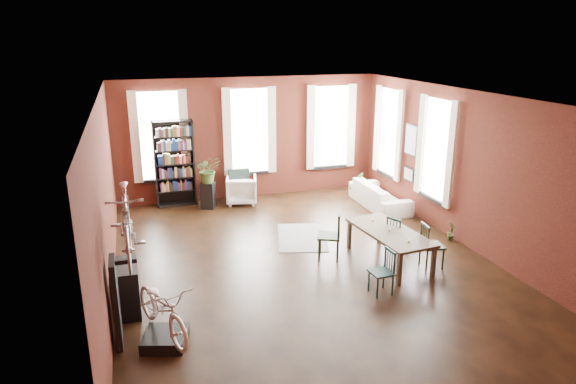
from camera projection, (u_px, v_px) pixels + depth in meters
name	position (u px, v px, depth m)	size (l,w,h in m)	color
room	(306.00, 147.00, 9.99)	(9.00, 9.04, 3.22)	black
dining_table	(389.00, 247.00, 9.89)	(0.87, 1.91, 0.65)	#4C3F2D
dining_chair_a	(381.00, 272.00, 8.68)	(0.36, 0.36, 0.78)	#1C3E3D
dining_chair_b	(329.00, 236.00, 10.03)	(0.44, 0.44, 0.95)	#202F1C
dining_chair_c	(432.00, 245.00, 9.67)	(0.40, 0.40, 0.86)	black
dining_chair_d	(398.00, 236.00, 10.21)	(0.37, 0.37, 0.81)	#1A3B38
bookshelf	(175.00, 164.00, 13.02)	(1.00, 0.32, 2.20)	black
white_armchair	(241.00, 188.00, 13.36)	(0.77, 0.72, 0.79)	white
cream_sofa	(380.00, 191.00, 13.07)	(2.08, 0.61, 0.81)	beige
striped_rug	(302.00, 237.00, 11.19)	(1.02, 1.64, 0.01)	black
bike_trainer	(165.00, 339.00, 7.32)	(0.60, 0.60, 0.17)	black
bike_wall_rack	(116.00, 302.00, 7.19)	(0.16, 0.60, 1.30)	black
console_table	(126.00, 288.00, 8.12)	(0.40, 0.80, 0.80)	black
plant_stand	(208.00, 195.00, 13.02)	(0.33, 0.33, 0.66)	black
plant_by_sofa	(356.00, 192.00, 13.91)	(0.39, 0.70, 0.31)	#2C5221
plant_small	(450.00, 237.00, 11.00)	(0.24, 0.45, 0.16)	#2F5421
bicycle_floor	(161.00, 284.00, 7.06)	(0.54, 0.81, 1.55)	silver
bicycle_hung	(125.00, 200.00, 6.82)	(0.47, 1.00, 1.66)	#A5A8AD
plant_on_stand	(208.00, 172.00, 12.84)	(0.62, 0.68, 0.53)	#3C6327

